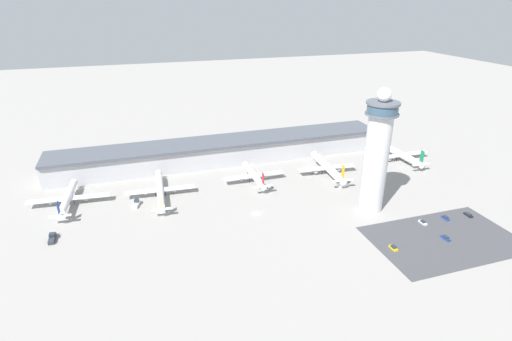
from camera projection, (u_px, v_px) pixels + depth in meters
ground_plane at (256, 214)px, 193.77m from camera, size 1000.00×1000.00×0.00m
terminal_building at (223, 151)px, 251.91m from camera, size 207.37×25.00×14.45m
control_tower at (377, 153)px, 186.52m from camera, size 15.04×15.04×60.45m
parking_lot_surface at (444, 239)px, 173.62m from camera, size 64.00×40.00×0.01m
airplane_gate_alpha at (68, 198)px, 199.71m from camera, size 39.89×39.51×11.64m
airplane_gate_bravo at (160, 190)px, 208.86m from camera, size 36.13×46.11×11.26m
airplane_gate_charlie at (254, 175)px, 224.85m from camera, size 34.78×33.69×12.34m
airplane_gate_delta at (327, 167)px, 234.90m from camera, size 34.94×42.64×13.99m
airplane_gate_echo at (401, 155)px, 254.25m from camera, size 40.39×38.47×13.31m
service_truck_catering at (414, 161)px, 252.83m from camera, size 6.22×7.51×2.61m
service_truck_fuel at (52, 238)px, 172.50m from camera, size 2.47×8.11×2.84m
service_truck_baggage at (137, 204)px, 200.84m from camera, size 4.26×7.43×3.17m
service_truck_water at (343, 185)px, 220.94m from camera, size 6.55×3.70×3.05m
car_red_hatchback at (393, 248)px, 166.48m from camera, size 1.98×4.19×1.53m
car_black_suv at (468, 215)px, 191.69m from camera, size 2.00×4.55×1.38m
car_navy_sedan at (445, 218)px, 188.97m from camera, size 1.78×4.23×1.50m
car_grey_coupe at (423, 222)px, 185.29m from camera, size 1.85×4.31×1.35m
car_silver_sedan at (446, 238)px, 173.15m from camera, size 1.91×4.48×1.58m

